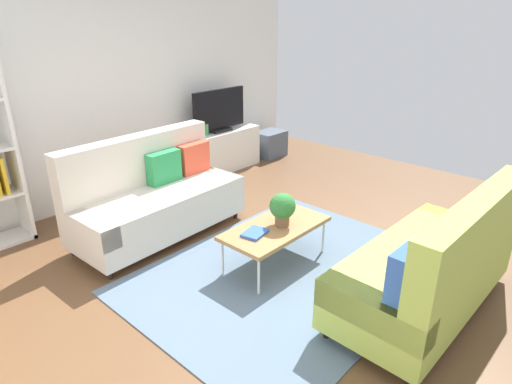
% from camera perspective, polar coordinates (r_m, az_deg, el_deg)
% --- Properties ---
extents(ground_plane, '(7.68, 7.68, 0.00)m').
position_cam_1_polar(ground_plane, '(4.50, 3.12, -8.84)').
color(ground_plane, brown).
extents(wall_far, '(6.40, 0.12, 2.90)m').
position_cam_1_polar(wall_far, '(6.08, -17.95, 13.00)').
color(wall_far, white).
rests_on(wall_far, ground_plane).
extents(area_rug, '(2.90, 2.20, 0.01)m').
position_cam_1_polar(area_rug, '(4.30, 4.14, -10.45)').
color(area_rug, slate).
rests_on(area_rug, ground_plane).
extents(couch_beige, '(1.93, 0.91, 1.10)m').
position_cam_1_polar(couch_beige, '(4.96, -13.05, -0.57)').
color(couch_beige, beige).
rests_on(couch_beige, ground_plane).
extents(couch_green, '(1.92, 0.88, 1.10)m').
position_cam_1_polar(couch_green, '(3.84, 22.16, -8.88)').
color(couch_green, '#A3BC4C').
rests_on(couch_green, ground_plane).
extents(coffee_table, '(1.10, 0.56, 0.42)m').
position_cam_1_polar(coffee_table, '(4.24, 2.59, -4.81)').
color(coffee_table, '#9E7042').
rests_on(coffee_table, ground_plane).
extents(tv_console, '(1.40, 0.44, 0.64)m').
position_cam_1_polar(tv_console, '(6.92, -4.79, 5.41)').
color(tv_console, silver).
rests_on(tv_console, ground_plane).
extents(tv, '(1.00, 0.20, 0.64)m').
position_cam_1_polar(tv, '(6.75, -4.84, 10.51)').
color(tv, black).
rests_on(tv, tv_console).
extents(storage_trunk, '(0.52, 0.40, 0.44)m').
position_cam_1_polar(storage_trunk, '(7.64, 1.82, 6.34)').
color(storage_trunk, '#4C5666').
rests_on(storage_trunk, ground_plane).
extents(potted_plant, '(0.25, 0.25, 0.33)m').
position_cam_1_polar(potted_plant, '(4.18, 3.49, -2.05)').
color(potted_plant, brown).
rests_on(potted_plant, coffee_table).
extents(table_book_0, '(0.27, 0.22, 0.03)m').
position_cam_1_polar(table_book_0, '(4.07, -0.16, -5.40)').
color(table_book_0, '#3359B2').
rests_on(table_book_0, coffee_table).
extents(vase_0, '(0.12, 0.12, 0.12)m').
position_cam_1_polar(vase_0, '(6.49, -8.97, 7.56)').
color(vase_0, '#B24C4C').
rests_on(vase_0, tv_console).
extents(bottle_0, '(0.06, 0.06, 0.24)m').
position_cam_1_polar(bottle_0, '(6.52, -7.24, 8.25)').
color(bottle_0, '#3F8C4C').
rests_on(bottle_0, tv_console).
extents(bottle_1, '(0.06, 0.06, 0.17)m').
position_cam_1_polar(bottle_1, '(6.60, -6.52, 8.14)').
color(bottle_1, '#3F8C4C').
rests_on(bottle_1, tv_console).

